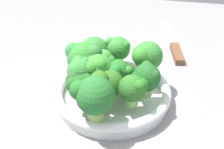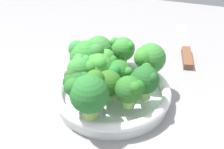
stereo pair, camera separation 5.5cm
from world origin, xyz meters
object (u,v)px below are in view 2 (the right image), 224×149
(broccoli_floret_3, at_px, (123,49))
(broccoli_floret_6, at_px, (130,90))
(broccoli_floret_0, at_px, (149,59))
(broccoli_floret_9, at_px, (119,72))
(broccoli_floret_10, at_px, (101,66))
(broccoli_floret_4, at_px, (108,84))
(broccoli_floret_8, at_px, (89,93))
(bowl, at_px, (112,94))
(broccoli_floret_2, at_px, (145,80))
(broccoli_floret_5, at_px, (82,69))
(broccoli_floret_7, at_px, (86,56))
(broccoli_floret_1, at_px, (77,84))
(knife, at_px, (186,49))
(broccoli_floret_11, at_px, (99,50))

(broccoli_floret_3, distance_m, broccoli_floret_6, 0.14)
(broccoli_floret_0, height_order, broccoli_floret_9, broccoli_floret_0)
(broccoli_floret_10, bearing_deg, broccoli_floret_9, -3.95)
(broccoli_floret_4, bearing_deg, broccoli_floret_8, -103.27)
(bowl, relative_size, broccoli_floret_8, 2.95)
(broccoli_floret_3, distance_m, broccoli_floret_9, 0.08)
(broccoli_floret_2, bearing_deg, broccoli_floret_8, -133.76)
(broccoli_floret_9, height_order, broccoli_floret_10, broccoli_floret_10)
(broccoli_floret_3, xyz_separation_m, broccoli_floret_4, (0.01, -0.12, -0.01))
(broccoli_floret_5, height_order, broccoli_floret_6, broccoli_floret_5)
(broccoli_floret_5, xyz_separation_m, broccoli_floret_10, (0.03, 0.03, -0.00))
(broccoli_floret_5, xyz_separation_m, broccoli_floret_8, (0.04, -0.07, 0.01))
(broccoli_floret_7, bearing_deg, broccoli_floret_6, -30.85)
(broccoli_floret_6, distance_m, broccoli_floret_9, 0.06)
(broccoli_floret_9, bearing_deg, broccoli_floret_4, -102.72)
(broccoli_floret_0, height_order, broccoli_floret_3, broccoli_floret_0)
(broccoli_floret_8, bearing_deg, broccoli_floret_1, 141.56)
(broccoli_floret_1, distance_m, broccoli_floret_7, 0.09)
(broccoli_floret_0, height_order, broccoli_floret_6, broccoli_floret_0)
(broccoli_floret_1, distance_m, broccoli_floret_4, 0.06)
(bowl, height_order, broccoli_floret_1, broccoli_floret_1)
(broccoli_floret_6, bearing_deg, broccoli_floret_1, -167.21)
(broccoli_floret_4, xyz_separation_m, broccoli_floret_9, (0.01, 0.04, 0.00))
(broccoli_floret_4, xyz_separation_m, knife, (0.11, 0.30, -0.06))
(broccoli_floret_5, bearing_deg, broccoli_floret_2, 3.80)
(broccoli_floret_1, bearing_deg, broccoli_floret_0, 49.96)
(broccoli_floret_1, bearing_deg, broccoli_floret_5, 104.79)
(broccoli_floret_7, bearing_deg, broccoli_floret_3, 45.26)
(broccoli_floret_7, relative_size, broccoli_floret_8, 0.97)
(knife, bearing_deg, broccoli_floret_4, -110.38)
(bowl, height_order, broccoli_floret_6, broccoli_floret_6)
(broccoli_floret_2, bearing_deg, broccoli_floret_1, -153.80)
(broccoli_floret_4, height_order, broccoli_floret_9, broccoli_floret_9)
(broccoli_floret_7, distance_m, broccoli_floret_10, 0.04)
(broccoli_floret_0, height_order, broccoli_floret_11, broccoli_floret_0)
(broccoli_floret_1, bearing_deg, knife, 64.49)
(broccoli_floret_0, height_order, broccoli_floret_8, broccoli_floret_8)
(bowl, distance_m, broccoli_floret_9, 0.05)
(broccoli_floret_8, xyz_separation_m, broccoli_floret_10, (-0.02, 0.10, -0.01))
(broccoli_floret_0, bearing_deg, broccoli_floret_3, 155.32)
(knife, bearing_deg, broccoli_floret_3, -123.34)
(broccoli_floret_0, height_order, broccoli_floret_4, broccoli_floret_0)
(broccoli_floret_4, relative_size, knife, 0.21)
(bowl, distance_m, broccoli_floret_0, 0.10)
(broccoli_floret_1, xyz_separation_m, broccoli_floret_2, (0.11, 0.05, -0.00))
(broccoli_floret_5, xyz_separation_m, broccoli_floret_7, (-0.01, 0.04, 0.00))
(broccoli_floret_1, xyz_separation_m, broccoli_floret_5, (-0.01, 0.05, 0.00))
(bowl, xyz_separation_m, broccoli_floret_10, (-0.03, 0.01, 0.06))
(broccoli_floret_2, bearing_deg, bowl, 171.40)
(broccoli_floret_4, height_order, broccoli_floret_11, broccoli_floret_11)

